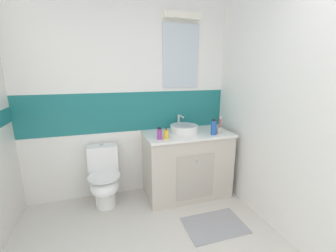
# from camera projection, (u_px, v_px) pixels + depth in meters

# --- Properties ---
(wall_back_tiled) EXTENTS (3.20, 0.20, 2.50)m
(wall_back_tiled) POSITION_uv_depth(u_px,v_px,m) (129.00, 99.00, 2.83)
(wall_back_tiled) COLOR white
(wall_back_tiled) RESTS_ON ground_plane
(wall_right_plain) EXTENTS (0.10, 3.48, 2.50)m
(wall_right_plain) POSITION_uv_depth(u_px,v_px,m) (292.00, 111.00, 2.06)
(wall_right_plain) COLOR white
(wall_right_plain) RESTS_ON ground_plane
(vanity_cabinet) EXTENTS (1.09, 0.60, 0.85)m
(vanity_cabinet) POSITION_uv_depth(u_px,v_px,m) (187.00, 163.00, 2.91)
(vanity_cabinet) COLOR beige
(vanity_cabinet) RESTS_ON ground_plane
(sink_basin) EXTENTS (0.35, 0.39, 0.20)m
(sink_basin) POSITION_uv_depth(u_px,v_px,m) (184.00, 128.00, 2.80)
(sink_basin) COLOR white
(sink_basin) RESTS_ON vanity_cabinet
(toilet) EXTENTS (0.37, 0.50, 0.74)m
(toilet) POSITION_uv_depth(u_px,v_px,m) (104.00, 179.00, 2.67)
(toilet) COLOR white
(toilet) RESTS_ON ground_plane
(toothbrush_cup) EXTENTS (0.08, 0.08, 0.22)m
(toothbrush_cup) POSITION_uv_depth(u_px,v_px,m) (219.00, 130.00, 2.74)
(toothbrush_cup) COLOR #B2ADA3
(toothbrush_cup) RESTS_ON vanity_cabinet
(soap_dispenser) EXTENTS (0.05, 0.05, 0.14)m
(soap_dispenser) POSITION_uv_depth(u_px,v_px,m) (166.00, 134.00, 2.54)
(soap_dispenser) COLOR yellow
(soap_dispenser) RESTS_ON vanity_cabinet
(lotion_bottle_short) EXTENTS (0.06, 0.06, 0.14)m
(lotion_bottle_short) POSITION_uv_depth(u_px,v_px,m) (160.00, 134.00, 2.52)
(lotion_bottle_short) COLOR #993F99
(lotion_bottle_short) RESTS_ON vanity_cabinet
(mouthwash_bottle) EXTENTS (0.07, 0.07, 0.19)m
(mouthwash_bottle) POSITION_uv_depth(u_px,v_px,m) (214.00, 127.00, 2.69)
(mouthwash_bottle) COLOR #2659B2
(mouthwash_bottle) RESTS_ON vanity_cabinet
(bath_mat) EXTENTS (0.63, 0.44, 0.01)m
(bath_mat) POSITION_uv_depth(u_px,v_px,m) (215.00, 225.00, 2.37)
(bath_mat) COLOR #99999E
(bath_mat) RESTS_ON ground_plane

